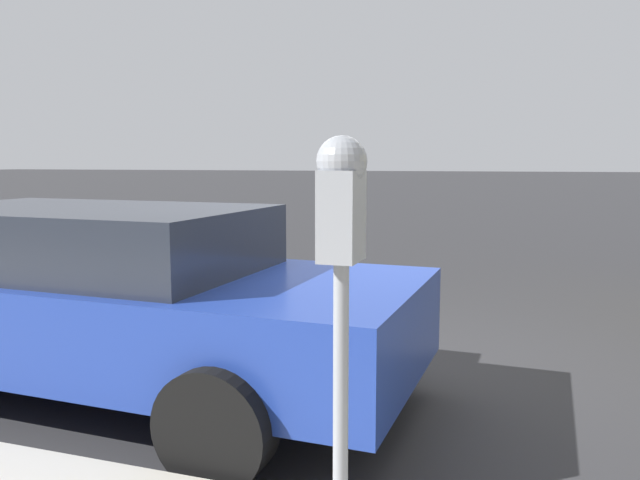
% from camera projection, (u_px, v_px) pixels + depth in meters
% --- Properties ---
extents(ground_plane, '(220.00, 220.00, 0.00)m').
position_uv_depth(ground_plane, '(386.00, 371.00, 5.00)').
color(ground_plane, '#2B2B2D').
extents(parking_meter, '(0.21, 0.19, 1.63)m').
position_uv_depth(parking_meter, '(341.00, 239.00, 2.33)').
color(parking_meter, gray).
rests_on(parking_meter, sidewalk).
extents(car_blue, '(2.08, 4.50, 1.35)m').
position_uv_depth(car_blue, '(100.00, 294.00, 4.44)').
color(car_blue, navy).
rests_on(car_blue, ground_plane).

